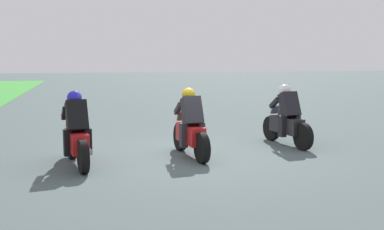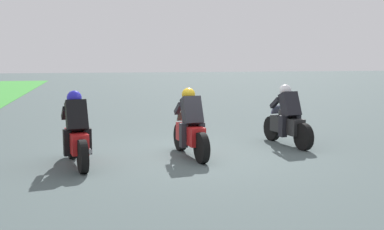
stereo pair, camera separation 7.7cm
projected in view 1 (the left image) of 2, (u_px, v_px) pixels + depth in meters
The scene contains 4 objects.
ground_plane at pixel (192, 155), 10.18m from camera, with size 120.00×120.00×0.00m, color #445252.
rider_lane_a at pixel (287, 120), 11.27m from camera, with size 2.04×0.60×1.51m.
rider_lane_b at pixel (190, 128), 9.95m from camera, with size 2.04×0.58×1.51m.
rider_lane_c at pixel (77, 135), 9.09m from camera, with size 2.03×0.61×1.51m.
Camera 1 is at (-9.72, 2.31, 2.15)m, focal length 42.48 mm.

